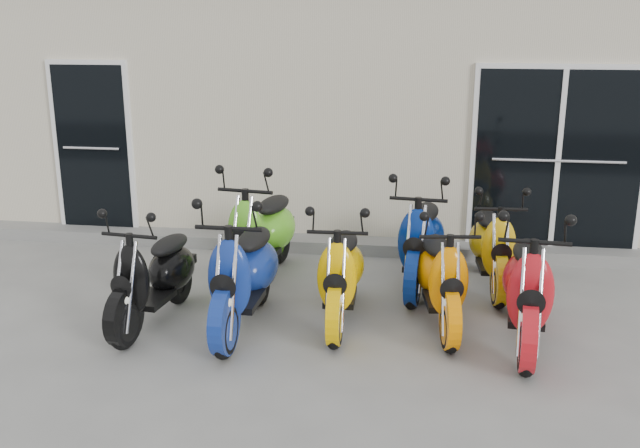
{
  "coord_description": "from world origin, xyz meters",
  "views": [
    {
      "loc": [
        1.04,
        -6.43,
        2.8
      ],
      "look_at": [
        0.0,
        0.6,
        0.75
      ],
      "focal_mm": 40.0,
      "sensor_mm": 36.0,
      "label": 1
    }
  ],
  "objects_px": {
    "scooter_front_orange_b": "(441,264)",
    "scooter_back_blue": "(422,228)",
    "scooter_back_yellow": "(493,234)",
    "scooter_front_black": "(152,263)",
    "scooter_back_green": "(261,220)",
    "scooter_front_red": "(529,273)",
    "scooter_front_orange_a": "(341,260)",
    "scooter_front_blue": "(243,259)"
  },
  "relations": [
    {
      "from": "scooter_front_orange_a",
      "to": "scooter_back_yellow",
      "type": "xyz_separation_m",
      "value": [
        1.49,
        1.12,
        -0.02
      ]
    },
    {
      "from": "scooter_front_orange_a",
      "to": "scooter_back_green",
      "type": "xyz_separation_m",
      "value": [
        -1.0,
        1.01,
        0.07
      ]
    },
    {
      "from": "scooter_front_red",
      "to": "scooter_back_blue",
      "type": "distance_m",
      "value": 1.58
    },
    {
      "from": "scooter_front_orange_a",
      "to": "scooter_front_red",
      "type": "distance_m",
      "value": 1.7
    },
    {
      "from": "scooter_back_green",
      "to": "scooter_front_red",
      "type": "bearing_deg",
      "value": -16.74
    },
    {
      "from": "scooter_front_black",
      "to": "scooter_back_green",
      "type": "height_order",
      "value": "scooter_back_green"
    },
    {
      "from": "scooter_front_black",
      "to": "scooter_back_blue",
      "type": "xyz_separation_m",
      "value": [
        2.47,
        1.34,
        0.06
      ]
    },
    {
      "from": "scooter_front_red",
      "to": "scooter_back_blue",
      "type": "height_order",
      "value": "scooter_back_blue"
    },
    {
      "from": "scooter_front_blue",
      "to": "scooter_front_orange_b",
      "type": "xyz_separation_m",
      "value": [
        1.8,
        0.32,
        -0.06
      ]
    },
    {
      "from": "scooter_front_blue",
      "to": "scooter_front_orange_a",
      "type": "height_order",
      "value": "scooter_front_blue"
    },
    {
      "from": "scooter_front_red",
      "to": "scooter_back_green",
      "type": "distance_m",
      "value": 2.95
    },
    {
      "from": "scooter_front_orange_a",
      "to": "scooter_back_blue",
      "type": "relative_size",
      "value": 0.93
    },
    {
      "from": "scooter_front_orange_a",
      "to": "scooter_back_blue",
      "type": "distance_m",
      "value": 1.27
    },
    {
      "from": "scooter_front_blue",
      "to": "scooter_back_green",
      "type": "distance_m",
      "value": 1.29
    },
    {
      "from": "scooter_front_orange_a",
      "to": "scooter_front_orange_b",
      "type": "bearing_deg",
      "value": 1.47
    },
    {
      "from": "scooter_front_blue",
      "to": "scooter_back_green",
      "type": "xyz_separation_m",
      "value": [
        -0.13,
        1.28,
        0.01
      ]
    },
    {
      "from": "scooter_back_yellow",
      "to": "scooter_front_black",
      "type": "bearing_deg",
      "value": -160.16
    },
    {
      "from": "scooter_front_orange_a",
      "to": "scooter_back_green",
      "type": "distance_m",
      "value": 1.42
    },
    {
      "from": "scooter_front_orange_b",
      "to": "scooter_back_yellow",
      "type": "bearing_deg",
      "value": 54.47
    },
    {
      "from": "scooter_front_black",
      "to": "scooter_back_green",
      "type": "distance_m",
      "value": 1.5
    },
    {
      "from": "scooter_front_orange_b",
      "to": "scooter_back_blue",
      "type": "bearing_deg",
      "value": 93.2
    },
    {
      "from": "scooter_front_blue",
      "to": "scooter_front_orange_b",
      "type": "bearing_deg",
      "value": 11.39
    },
    {
      "from": "scooter_front_black",
      "to": "scooter_back_blue",
      "type": "relative_size",
      "value": 0.91
    },
    {
      "from": "scooter_front_blue",
      "to": "scooter_front_red",
      "type": "height_order",
      "value": "scooter_front_blue"
    },
    {
      "from": "scooter_front_black",
      "to": "scooter_front_orange_a",
      "type": "relative_size",
      "value": 0.98
    },
    {
      "from": "scooter_front_orange_a",
      "to": "scooter_front_red",
      "type": "bearing_deg",
      "value": -9.54
    },
    {
      "from": "scooter_front_black",
      "to": "scooter_front_red",
      "type": "relative_size",
      "value": 0.92
    },
    {
      "from": "scooter_back_green",
      "to": "scooter_back_yellow",
      "type": "distance_m",
      "value": 2.49
    },
    {
      "from": "scooter_back_blue",
      "to": "scooter_front_orange_b",
      "type": "bearing_deg",
      "value": -72.82
    },
    {
      "from": "scooter_front_blue",
      "to": "scooter_front_black",
      "type": "bearing_deg",
      "value": -177.1
    },
    {
      "from": "scooter_front_black",
      "to": "scooter_back_yellow",
      "type": "distance_m",
      "value": 3.52
    },
    {
      "from": "scooter_front_orange_b",
      "to": "scooter_front_blue",
      "type": "bearing_deg",
      "value": -177.88
    },
    {
      "from": "scooter_front_orange_a",
      "to": "scooter_back_yellow",
      "type": "distance_m",
      "value": 1.86
    },
    {
      "from": "scooter_back_yellow",
      "to": "scooter_front_blue",
      "type": "bearing_deg",
      "value": -153.35
    },
    {
      "from": "scooter_front_black",
      "to": "scooter_front_orange_a",
      "type": "distance_m",
      "value": 1.76
    },
    {
      "from": "scooter_front_orange_b",
      "to": "scooter_back_blue",
      "type": "distance_m",
      "value": 1.01
    },
    {
      "from": "scooter_front_black",
      "to": "scooter_front_orange_b",
      "type": "distance_m",
      "value": 2.69
    },
    {
      "from": "scooter_front_orange_a",
      "to": "scooter_front_orange_b",
      "type": "height_order",
      "value": "scooter_front_orange_a"
    },
    {
      "from": "scooter_front_orange_b",
      "to": "scooter_back_yellow",
      "type": "xyz_separation_m",
      "value": [
        0.55,
        1.07,
        -0.01
      ]
    },
    {
      "from": "scooter_front_orange_b",
      "to": "scooter_front_red",
      "type": "distance_m",
      "value": 0.8
    },
    {
      "from": "scooter_front_orange_b",
      "to": "scooter_back_green",
      "type": "relative_size",
      "value": 0.89
    },
    {
      "from": "scooter_front_red",
      "to": "scooter_back_green",
      "type": "bearing_deg",
      "value": 160.75
    }
  ]
}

